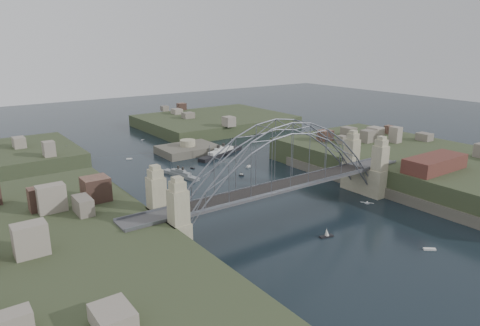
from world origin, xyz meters
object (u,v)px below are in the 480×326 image
naval_cruiser_far (70,154)px  ocean_liner (221,153)px  bridge (283,170)px  fort_island (188,154)px  wharf_shed (435,163)px  naval_cruiser_near (181,174)px

naval_cruiser_far → ocean_liner: bearing=-34.8°
ocean_liner → bridge: bearing=-109.2°
fort_island → ocean_liner: size_ratio=0.91×
wharf_shed → naval_cruiser_near: (-48.75, 58.67, -9.28)m
bridge → naval_cruiser_near: (-4.75, 44.67, -11.60)m
bridge → naval_cruiser_far: 97.23m
fort_island → naval_cruiser_near: fort_island is taller
fort_island → bridge: bearing=-99.7°
bridge → wharf_shed: (44.00, -14.00, -2.32)m
bridge → naval_cruiser_far: bearing=106.2°
wharf_shed → naval_cruiser_far: bearing=123.6°
wharf_shed → naval_cruiser_far: wharf_shed is taller
naval_cruiser_near → bridge: bearing=-83.9°
wharf_shed → naval_cruiser_near: bearing=129.7°
bridge → naval_cruiser_near: bearing=96.1°
fort_island → ocean_liner: bearing=-49.6°
bridge → naval_cruiser_near: bridge is taller
naval_cruiser_far → ocean_liner: 58.07m
naval_cruiser_near → naval_cruiser_far: 52.92m
fort_island → wharf_shed: size_ratio=1.10×
bridge → fort_island: size_ratio=3.82×
bridge → fort_island: 72.14m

